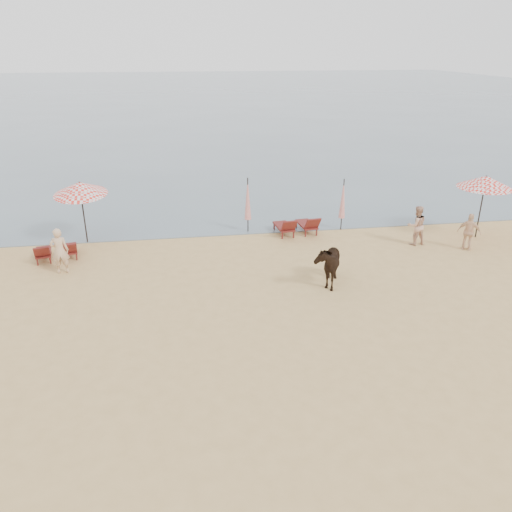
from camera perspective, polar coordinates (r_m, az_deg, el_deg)
The scene contains 12 objects.
ground at distance 13.30m, azimuth 3.34°, elevation -12.83°, with size 120.00×120.00×0.00m, color tan.
sea at distance 90.87m, azimuth -7.54°, elevation 18.02°, with size 160.00×140.00×0.06m, color #51606B.
lounger_cluster_left at distance 20.90m, azimuth -21.87°, elevation 0.59°, with size 1.79×1.74×0.55m.
lounger_cluster_right at distance 22.07m, azimuth 4.70°, elevation 3.52°, with size 1.87×1.81×0.61m.
umbrella_open_left_b at distance 21.67m, azimuth -19.48°, elevation 7.31°, with size 2.15×2.19×2.74m.
umbrella_open_right at distance 23.15m, azimuth 24.75°, elevation 7.70°, with size 2.25×2.25×2.74m.
umbrella_closed_left at distance 21.95m, azimuth -0.94°, elevation 6.52°, with size 0.30×0.30×2.48m.
umbrella_closed_right at distance 22.59m, azimuth 9.90°, elevation 6.45°, with size 0.29×0.29×2.35m.
cow at distance 17.50m, azimuth 8.14°, elevation -0.75°, with size 0.85×1.86×1.57m, color black.
beachgoer_left at distance 19.45m, azimuth -21.53°, elevation 0.56°, with size 0.63×0.41×1.73m, color tan.
beachgoer_right_a at distance 21.80m, azimuth 17.87°, elevation 3.35°, with size 0.81×0.63×1.67m, color tan.
beachgoer_right_b at distance 21.97m, azimuth 23.18°, elevation 2.54°, with size 0.90×0.37×1.54m, color #E4B58E.
Camera 1 is at (-2.37, -10.51, 7.80)m, focal length 35.00 mm.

